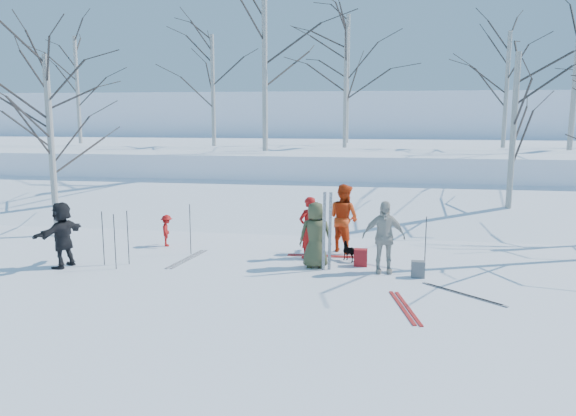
% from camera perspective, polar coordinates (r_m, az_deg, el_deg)
% --- Properties ---
extents(ground, '(120.00, 120.00, 0.00)m').
position_cam_1_polar(ground, '(13.14, -1.05, -6.69)').
color(ground, white).
rests_on(ground, ground).
extents(snow_ramp, '(70.00, 9.49, 4.12)m').
position_cam_1_polar(snow_ramp, '(19.86, 2.53, -0.63)').
color(snow_ramp, white).
rests_on(snow_ramp, ground).
extents(snow_plateau, '(70.00, 18.00, 2.20)m').
position_cam_1_polar(snow_plateau, '(29.62, 4.81, 4.42)').
color(snow_plateau, white).
rests_on(snow_plateau, ground).
extents(far_hill, '(90.00, 30.00, 6.00)m').
position_cam_1_polar(far_hill, '(50.49, 6.69, 7.69)').
color(far_hill, white).
rests_on(far_hill, ground).
extents(skier_olive_center, '(0.84, 0.60, 1.60)m').
position_cam_1_polar(skier_olive_center, '(13.49, 2.81, -2.76)').
color(skier_olive_center, '#3D4328').
rests_on(skier_olive_center, ground).
extents(skier_red_north, '(0.68, 0.68, 1.59)m').
position_cam_1_polar(skier_red_north, '(14.36, 2.12, -2.00)').
color(skier_red_north, '#B01110').
rests_on(skier_red_north, ground).
extents(skier_redor_behind, '(1.13, 1.10, 1.83)m').
position_cam_1_polar(skier_redor_behind, '(15.08, 5.68, -1.02)').
color(skier_redor_behind, red).
rests_on(skier_redor_behind, ground).
extents(skier_red_seated, '(0.49, 0.65, 0.89)m').
position_cam_1_polar(skier_red_seated, '(16.06, -12.20, -2.25)').
color(skier_red_seated, '#B01110').
rests_on(skier_red_seated, ground).
extents(skier_cream_east, '(1.04, 0.53, 1.70)m').
position_cam_1_polar(skier_cream_east, '(13.23, 9.69, -2.92)').
color(skier_cream_east, beige).
rests_on(skier_cream_east, ground).
extents(skier_grey_west, '(0.80, 1.55, 1.60)m').
position_cam_1_polar(skier_grey_west, '(14.57, -21.94, -2.53)').
color(skier_grey_west, black).
rests_on(skier_grey_west, ground).
extents(dog, '(0.60, 0.58, 0.48)m').
position_cam_1_polar(dog, '(14.28, 6.38, -4.41)').
color(dog, black).
rests_on(dog, ground).
extents(upright_ski_left, '(0.10, 0.17, 1.90)m').
position_cam_1_polar(upright_ski_left, '(13.17, 3.68, -2.41)').
color(upright_ski_left, silver).
rests_on(upright_ski_left, ground).
extents(upright_ski_right, '(0.11, 0.23, 1.89)m').
position_cam_1_polar(upright_ski_right, '(13.19, 4.28, -2.40)').
color(upright_ski_right, silver).
rests_on(upright_ski_right, ground).
extents(ski_pair_a, '(0.78, 1.96, 0.02)m').
position_cam_1_polar(ski_pair_a, '(14.61, -10.20, -5.12)').
color(ski_pair_a, silver).
rests_on(ski_pair_a, ground).
extents(ski_pair_b, '(2.09, 2.10, 0.02)m').
position_cam_1_polar(ski_pair_b, '(12.24, 17.34, -8.34)').
color(ski_pair_b, silver).
rests_on(ski_pair_b, ground).
extents(ski_pair_c, '(0.95, 1.98, 0.02)m').
position_cam_1_polar(ski_pair_c, '(11.16, 11.79, -9.87)').
color(ski_pair_c, '#A91B18').
rests_on(ski_pair_c, ground).
extents(ski_pair_d, '(0.25, 1.90, 0.02)m').
position_cam_1_polar(ski_pair_d, '(14.71, 3.67, -4.88)').
color(ski_pair_d, '#A91B18').
rests_on(ski_pair_d, ground).
extents(ski_pole_a, '(0.02, 0.02, 1.34)m').
position_cam_1_polar(ski_pole_a, '(13.97, -17.18, -3.30)').
color(ski_pole_a, black).
rests_on(ski_pole_a, ground).
extents(ski_pole_b, '(0.02, 0.02, 1.34)m').
position_cam_1_polar(ski_pole_b, '(14.43, -18.28, -2.95)').
color(ski_pole_b, black).
rests_on(ski_pole_b, ground).
extents(ski_pole_c, '(0.02, 0.02, 1.34)m').
position_cam_1_polar(ski_pole_c, '(14.34, -15.95, -2.91)').
color(ski_pole_c, black).
rests_on(ski_pole_c, ground).
extents(ski_pole_d, '(0.02, 0.02, 1.34)m').
position_cam_1_polar(ski_pole_d, '(13.42, 13.79, -3.67)').
color(ski_pole_d, black).
rests_on(ski_pole_d, ground).
extents(ski_pole_e, '(0.02, 0.02, 1.34)m').
position_cam_1_polar(ski_pole_e, '(15.14, 2.98, -1.89)').
color(ski_pole_e, black).
rests_on(ski_pole_e, ground).
extents(ski_pole_f, '(0.02, 0.02, 1.34)m').
position_cam_1_polar(ski_pole_f, '(14.98, -9.91, -2.15)').
color(ski_pole_f, black).
rests_on(ski_pole_f, ground).
extents(backpack_red, '(0.32, 0.22, 0.42)m').
position_cam_1_polar(backpack_red, '(13.85, 7.39, -5.01)').
color(backpack_red, maroon).
rests_on(backpack_red, ground).
extents(backpack_grey, '(0.30, 0.20, 0.38)m').
position_cam_1_polar(backpack_grey, '(13.14, 13.07, -6.08)').
color(backpack_grey, '#55585C').
rests_on(backpack_grey, ground).
extents(backpack_dark, '(0.34, 0.24, 0.40)m').
position_cam_1_polar(backpack_dark, '(14.42, 3.01, -4.40)').
color(backpack_dark, black).
rests_on(backpack_dark, ground).
extents(birch_plateau_b, '(4.93, 4.93, 6.19)m').
position_cam_1_polar(birch_plateau_b, '(28.45, 6.05, 12.84)').
color(birch_plateau_b, silver).
rests_on(birch_plateau_b, snow_plateau).
extents(birch_plateau_c, '(4.02, 4.02, 4.89)m').
position_cam_1_polar(birch_plateau_c, '(25.75, -7.63, 11.70)').
color(birch_plateau_c, silver).
rests_on(birch_plateau_c, snow_plateau).
extents(birch_plateau_d, '(4.17, 4.17, 5.11)m').
position_cam_1_polar(birch_plateau_d, '(29.64, -20.60, 11.11)').
color(birch_plateau_d, silver).
rests_on(birch_plateau_d, snow_plateau).
extents(birch_plateau_e, '(4.00, 4.00, 4.86)m').
position_cam_1_polar(birch_plateau_e, '(25.95, 21.31, 11.09)').
color(birch_plateau_e, silver).
rests_on(birch_plateau_e, snow_plateau).
extents(birch_plateau_f, '(5.57, 5.57, 7.09)m').
position_cam_1_polar(birch_plateau_f, '(22.47, -2.39, 14.90)').
color(birch_plateau_f, silver).
rests_on(birch_plateau_f, snow_plateau).
extents(birch_plateau_g, '(4.13, 4.13, 5.04)m').
position_cam_1_polar(birch_plateau_g, '(24.54, 5.87, 12.01)').
color(birch_plateau_g, silver).
rests_on(birch_plateau_g, snow_plateau).
extents(birch_edge_a, '(4.36, 4.36, 5.37)m').
position_cam_1_polar(birch_edge_a, '(18.14, -22.90, 5.70)').
color(birch_edge_a, silver).
rests_on(birch_edge_a, ground).
extents(birch_edge_d, '(4.35, 4.35, 5.36)m').
position_cam_1_polar(birch_edge_d, '(21.26, -23.00, 6.16)').
color(birch_edge_d, silver).
rests_on(birch_edge_d, ground).
extents(birch_edge_e, '(4.49, 4.49, 5.55)m').
position_cam_1_polar(birch_edge_e, '(19.22, 21.86, 6.23)').
color(birch_edge_e, silver).
rests_on(birch_edge_e, ground).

